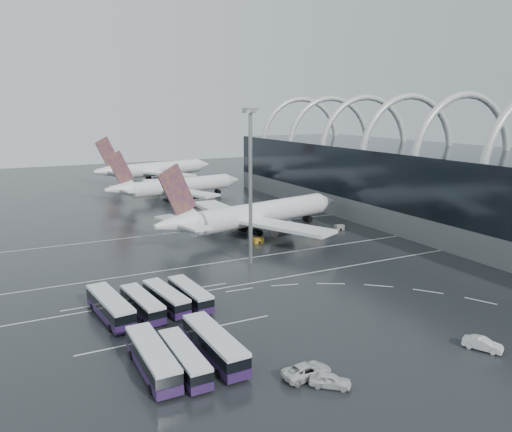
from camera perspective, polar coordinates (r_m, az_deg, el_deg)
name	(u,v)px	position (r m, az deg, el deg)	size (l,w,h in m)	color
ground	(274,275)	(94.79, 2.12, -6.76)	(420.00, 420.00, 0.00)	black
terminal	(437,183)	(145.14, 20.00, 3.61)	(42.00, 160.00, 34.90)	#57595C
lane_marking_near	(280,278)	(93.14, 2.72, -7.12)	(120.00, 0.25, 0.01)	silver
lane_marking_mid	(247,258)	(104.93, -1.05, -4.85)	(120.00, 0.25, 0.01)	silver
lane_marking_far	(200,230)	(129.83, -6.42, -1.56)	(120.00, 0.25, 0.01)	silver
bus_bay_line_south	(179,334)	(72.29, -8.78, -13.20)	(28.00, 0.25, 0.01)	silver
bus_bay_line_north	(149,296)	(86.48, -12.13, -8.95)	(28.00, 0.25, 0.01)	silver
airliner_main	(253,215)	(123.57, -0.34, 0.09)	(56.16, 48.50, 19.16)	white
airliner_gate_b	(175,187)	(173.03, -9.24, 3.33)	(50.94, 45.21, 17.73)	white
airliner_gate_c	(154,170)	(218.01, -11.58, 5.21)	(54.95, 49.95, 19.82)	white
bus_row_near_a	(110,306)	(78.72, -16.33, -9.89)	(4.84, 14.23, 3.43)	#291543
bus_row_near_b	(142,304)	(79.09, -12.87, -9.76)	(4.17, 12.50, 3.02)	#291543
bus_row_near_c	(166,298)	(80.75, -10.26, -9.17)	(4.43, 12.51, 3.02)	#291543
bus_row_near_d	(190,294)	(81.71, -7.53, -8.83)	(3.71, 12.36, 3.00)	#291543
bus_row_far_a	(152,358)	(62.78, -11.77, -15.59)	(3.43, 13.79, 3.39)	#291543
bus_row_far_b	(184,358)	(62.51, -8.22, -15.80)	(3.02, 12.16, 2.99)	#291543
bus_row_far_c	(215,344)	(64.75, -4.75, -14.41)	(3.74, 14.11, 3.45)	#291543
van_curve_a	(307,371)	(61.32, 5.82, -17.17)	(2.80, 6.08, 1.69)	silver
van_curve_b	(330,380)	(59.87, 8.47, -18.07)	(1.92, 4.76, 1.62)	silver
van_curve_c	(483,344)	(73.28, 24.47, -13.16)	(1.72, 4.92, 1.62)	silver
floodlight_mast	(250,168)	(97.28, -0.64, 5.50)	(2.37, 2.37, 30.89)	gray
gse_cart_belly_a	(318,234)	(123.34, 7.13, -2.08)	(1.89, 1.12, 1.03)	#BA8118
gse_cart_belly_b	(295,229)	(127.32, 4.43, -1.54)	(2.09, 1.23, 1.14)	slate
gse_cart_belly_c	(258,240)	(116.36, 0.27, -2.80)	(2.29, 1.35, 1.25)	#BA8118
gse_cart_belly_d	(339,227)	(130.46, 9.50, -1.30)	(2.37, 1.40, 1.29)	slate
gse_cart_belly_e	(277,226)	(131.07, 2.36, -1.13)	(1.94, 1.14, 1.06)	#BA8118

